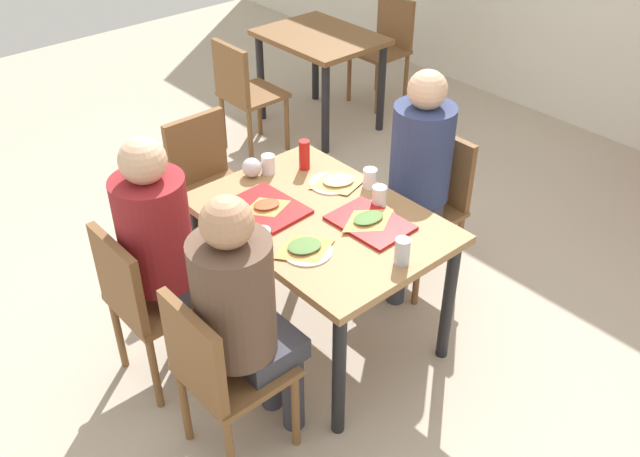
% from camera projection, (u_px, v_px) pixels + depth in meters
% --- Properties ---
extents(ground_plane, '(10.00, 10.00, 0.02)m').
position_uv_depth(ground_plane, '(320.00, 333.00, 3.70)').
color(ground_plane, '#B7A893').
extents(main_table, '(1.18, 0.83, 0.74)m').
position_uv_depth(main_table, '(320.00, 232.00, 3.32)').
color(main_table, '#9E7247').
rests_on(main_table, ground_plane).
extents(chair_near_left, '(0.40, 0.40, 0.86)m').
position_uv_depth(chair_near_left, '(144.00, 297.00, 3.15)').
color(chair_near_left, brown).
rests_on(chair_near_left, ground_plane).
extents(chair_near_right, '(0.40, 0.40, 0.86)m').
position_uv_depth(chair_near_right, '(218.00, 369.00, 2.79)').
color(chair_near_right, brown).
rests_on(chair_near_right, ground_plane).
extents(chair_far_side, '(0.40, 0.40, 0.86)m').
position_uv_depth(chair_far_side, '(429.00, 198.00, 3.84)').
color(chair_far_side, brown).
rests_on(chair_far_side, ground_plane).
extents(chair_left_end, '(0.40, 0.40, 0.86)m').
position_uv_depth(chair_left_end, '(208.00, 179.00, 4.00)').
color(chair_left_end, brown).
rests_on(chair_left_end, ground_plane).
extents(person_in_red, '(0.32, 0.42, 1.27)m').
position_uv_depth(person_in_red, '(164.00, 241.00, 3.08)').
color(person_in_red, '#383842').
rests_on(person_in_red, ground_plane).
extents(person_in_brown_jacket, '(0.32, 0.42, 1.27)m').
position_uv_depth(person_in_brown_jacket, '(243.00, 307.00, 2.72)').
color(person_in_brown_jacket, '#383842').
rests_on(person_in_brown_jacket, ground_plane).
extents(person_far_side, '(0.32, 0.42, 1.27)m').
position_uv_depth(person_far_side, '(416.00, 167.00, 3.62)').
color(person_far_side, '#383842').
rests_on(person_far_side, ground_plane).
extents(tray_red_near, '(0.37, 0.28, 0.02)m').
position_uv_depth(tray_red_near, '(268.00, 207.00, 3.31)').
color(tray_red_near, '#B21414').
rests_on(tray_red_near, main_table).
extents(tray_red_far, '(0.37, 0.27, 0.02)m').
position_uv_depth(tray_red_far, '(370.00, 223.00, 3.20)').
color(tray_red_far, '#B21414').
rests_on(tray_red_far, main_table).
extents(paper_plate_center, '(0.22, 0.22, 0.01)m').
position_uv_depth(paper_plate_center, '(331.00, 183.00, 3.50)').
color(paper_plate_center, white).
rests_on(paper_plate_center, main_table).
extents(paper_plate_near_edge, '(0.22, 0.22, 0.01)m').
position_uv_depth(paper_plate_near_edge, '(307.00, 251.00, 3.03)').
color(paper_plate_near_edge, white).
rests_on(paper_plate_near_edge, main_table).
extents(pizza_slice_a, '(0.18, 0.21, 0.02)m').
position_uv_depth(pizza_slice_a, '(267.00, 205.00, 3.29)').
color(pizza_slice_a, '#C68C47').
rests_on(pizza_slice_a, tray_red_near).
extents(pizza_slice_b, '(0.16, 0.23, 0.02)m').
position_uv_depth(pizza_slice_b, '(368.00, 219.00, 3.20)').
color(pizza_slice_b, tan).
rests_on(pizza_slice_b, tray_red_far).
extents(pizza_slice_c, '(0.25, 0.28, 0.02)m').
position_uv_depth(pizza_slice_c, '(338.00, 181.00, 3.49)').
color(pizza_slice_c, '#DBAD60').
rests_on(pizza_slice_c, paper_plate_center).
extents(pizza_slice_d, '(0.22, 0.25, 0.02)m').
position_uv_depth(pizza_slice_d, '(304.00, 247.00, 3.04)').
color(pizza_slice_d, '#C68C47').
rests_on(pizza_slice_d, paper_plate_near_edge).
extents(plastic_cup_a, '(0.07, 0.07, 0.10)m').
position_uv_depth(plastic_cup_a, '(370.00, 178.00, 3.45)').
color(plastic_cup_a, white).
rests_on(plastic_cup_a, main_table).
extents(plastic_cup_b, '(0.07, 0.07, 0.10)m').
position_uv_depth(plastic_cup_b, '(263.00, 239.00, 3.03)').
color(plastic_cup_b, white).
rests_on(plastic_cup_b, main_table).
extents(plastic_cup_c, '(0.07, 0.07, 0.10)m').
position_uv_depth(plastic_cup_c, '(268.00, 164.00, 3.56)').
color(plastic_cup_c, white).
rests_on(plastic_cup_c, main_table).
extents(plastic_cup_d, '(0.07, 0.07, 0.10)m').
position_uv_depth(plastic_cup_d, '(379.00, 196.00, 3.31)').
color(plastic_cup_d, white).
rests_on(plastic_cup_d, main_table).
extents(soda_can, '(0.07, 0.07, 0.12)m').
position_uv_depth(soda_can, '(402.00, 251.00, 2.94)').
color(soda_can, '#B7BCC6').
rests_on(soda_can, main_table).
extents(condiment_bottle, '(0.06, 0.06, 0.16)m').
position_uv_depth(condiment_bottle, '(304.00, 155.00, 3.58)').
color(condiment_bottle, red).
rests_on(condiment_bottle, main_table).
extents(foil_bundle, '(0.10, 0.10, 0.10)m').
position_uv_depth(foil_bundle, '(252.00, 167.00, 3.53)').
color(foil_bundle, silver).
rests_on(foil_bundle, main_table).
extents(background_table, '(0.90, 0.70, 0.74)m').
position_uv_depth(background_table, '(320.00, 51.00, 5.35)').
color(background_table, brown).
rests_on(background_table, ground_plane).
extents(background_chair_near, '(0.40, 0.40, 0.86)m').
position_uv_depth(background_chair_near, '(243.00, 90.00, 5.02)').
color(background_chair_near, brown).
rests_on(background_chair_near, ground_plane).
extents(background_chair_far, '(0.40, 0.40, 0.86)m').
position_uv_depth(background_chair_far, '(386.00, 42.00, 5.81)').
color(background_chair_far, brown).
rests_on(background_chair_far, ground_plane).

